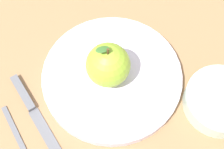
{
  "coord_description": "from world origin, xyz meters",
  "views": [
    {
      "loc": [
        -0.06,
        0.26,
        0.56
      ],
      "look_at": [
        -0.01,
        -0.01,
        0.02
      ],
      "focal_mm": 54.88,
      "sensor_mm": 36.0,
      "label": 1
    }
  ],
  "objects_px": {
    "apple": "(109,65)",
    "side_bowl": "(221,98)",
    "dinner_plate": "(112,77)",
    "knife": "(35,114)"
  },
  "relations": [
    {
      "from": "dinner_plate",
      "to": "knife",
      "type": "xyz_separation_m",
      "value": [
        0.12,
        0.09,
        -0.01
      ]
    },
    {
      "from": "side_bowl",
      "to": "knife",
      "type": "distance_m",
      "value": 0.32
    },
    {
      "from": "apple",
      "to": "side_bowl",
      "type": "bearing_deg",
      "value": 179.08
    },
    {
      "from": "apple",
      "to": "knife",
      "type": "relative_size",
      "value": 0.57
    },
    {
      "from": "apple",
      "to": "knife",
      "type": "height_order",
      "value": "apple"
    },
    {
      "from": "apple",
      "to": "side_bowl",
      "type": "distance_m",
      "value": 0.2
    },
    {
      "from": "apple",
      "to": "side_bowl",
      "type": "height_order",
      "value": "apple"
    },
    {
      "from": "apple",
      "to": "side_bowl",
      "type": "xyz_separation_m",
      "value": [
        -0.2,
        0.0,
        -0.04
      ]
    },
    {
      "from": "dinner_plate",
      "to": "side_bowl",
      "type": "distance_m",
      "value": 0.19
    },
    {
      "from": "dinner_plate",
      "to": "apple",
      "type": "height_order",
      "value": "apple"
    }
  ]
}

